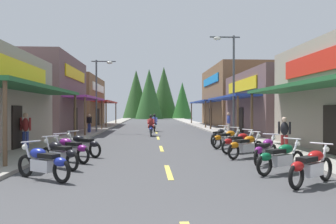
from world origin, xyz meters
TOP-DOWN VIEW (x-y plane):
  - ground at (0.00, 28.92)m, footprint 9.13×87.84m
  - sidewalk_left at (-5.65, 28.92)m, footprint 2.17×87.84m
  - sidewalk_right at (5.65, 28.92)m, footprint 2.17×87.84m
  - centerline_dashes at (0.00, 32.38)m, footprint 0.16×63.67m
  - storefront_left_middle at (-10.31, 25.68)m, footprint 9.00×9.77m
  - storefront_left_far at (-9.96, 38.11)m, footprint 8.32×11.78m
  - storefront_right_middle at (10.37, 23.78)m, footprint 9.14×11.12m
  - storefront_right_far at (10.68, 37.18)m, footprint 9.74×13.22m
  - streetlamp_left at (-4.67, 25.49)m, footprint 1.99×0.30m
  - streetlamp_right at (4.70, 19.34)m, footprint 1.99×0.30m
  - motorcycle_parked_right_0 at (3.47, 5.76)m, footprint 1.77×1.36m
  - motorcycle_parked_right_1 at (3.32, 7.33)m, footprint 1.90×1.16m
  - motorcycle_parked_right_2 at (3.49, 9.09)m, footprint 1.43×1.72m
  - motorcycle_parked_right_3 at (3.22, 10.61)m, footprint 1.82×1.29m
  - motorcycle_parked_right_4 at (3.36, 12.10)m, footprint 1.89×1.17m
  - motorcycle_parked_right_5 at (3.29, 14.01)m, footprint 1.84×1.26m
  - motorcycle_parked_right_6 at (3.22, 15.61)m, footprint 1.33×1.80m
  - motorcycle_parked_left_0 at (-3.43, 6.75)m, footprint 1.80×1.32m
  - motorcycle_parked_left_1 at (-3.49, 8.56)m, footprint 1.62×1.54m
  - motorcycle_parked_left_2 at (-3.48, 9.88)m, footprint 1.75×1.39m
  - motorcycle_parked_left_3 at (-3.32, 11.37)m, footprint 1.79×1.34m
  - rider_cruising_lead at (-0.47, 22.05)m, footprint 0.60×2.14m
  - rider_cruising_trailing at (-0.14, 27.13)m, footprint 0.60×2.14m
  - pedestrian_by_shop at (-6.38, 13.57)m, footprint 0.55×0.34m
  - pedestrian_browsing at (-5.44, 24.84)m, footprint 0.47×0.43m
  - pedestrian_waiting at (5.41, 22.60)m, footprint 0.29×0.57m
  - pedestrian_strolling at (5.31, 11.88)m, footprint 0.44×0.44m
  - treeline_backdrop at (0.45, 75.04)m, footprint 16.00×12.36m

SIDE VIEW (x-z plane):
  - ground at x=0.00m, z-range -0.10..0.00m
  - centerline_dashes at x=0.00m, z-range 0.00..0.01m
  - sidewalk_left at x=-5.65m, z-range 0.00..0.12m
  - sidewalk_right at x=5.65m, z-range 0.00..0.12m
  - motorcycle_parked_right_0 at x=3.47m, z-range -0.03..1.01m
  - motorcycle_parked_right_1 at x=3.32m, z-range -0.03..1.01m
  - motorcycle_parked_right_2 at x=3.49m, z-range -0.03..1.01m
  - motorcycle_parked_right_3 at x=3.22m, z-range -0.03..1.01m
  - motorcycle_parked_right_4 at x=3.36m, z-range -0.03..1.01m
  - motorcycle_parked_right_5 at x=3.29m, z-range -0.03..1.01m
  - motorcycle_parked_right_6 at x=3.22m, z-range -0.03..1.01m
  - motorcycle_parked_left_0 at x=-3.43m, z-range -0.03..1.01m
  - motorcycle_parked_left_1 at x=-3.49m, z-range -0.03..1.01m
  - motorcycle_parked_left_2 at x=-3.48m, z-range -0.03..1.01m
  - motorcycle_parked_left_3 at x=-3.32m, z-range -0.03..1.01m
  - rider_cruising_lead at x=-0.47m, z-range -0.13..1.44m
  - rider_cruising_trailing at x=-0.14m, z-range -0.13..1.44m
  - pedestrian_browsing at x=-5.44m, z-range 0.12..1.72m
  - pedestrian_strolling at x=5.31m, z-range 0.12..1.72m
  - pedestrian_waiting at x=5.41m, z-range 0.14..1.87m
  - pedestrian_by_shop at x=-6.38m, z-range 0.15..1.93m
  - storefront_right_middle at x=10.37m, z-range 0.00..4.93m
  - storefront_left_far at x=-9.96m, z-range 0.00..5.85m
  - storefront_left_middle at x=-10.31m, z-range 0.00..6.23m
  - storefront_right_far at x=10.68m, z-range 0.00..6.98m
  - streetlamp_left at x=-4.67m, z-range 0.92..6.95m
  - streetlamp_right at x=4.70m, z-range 0.96..7.76m
  - treeline_backdrop at x=0.45m, z-range -0.48..11.75m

